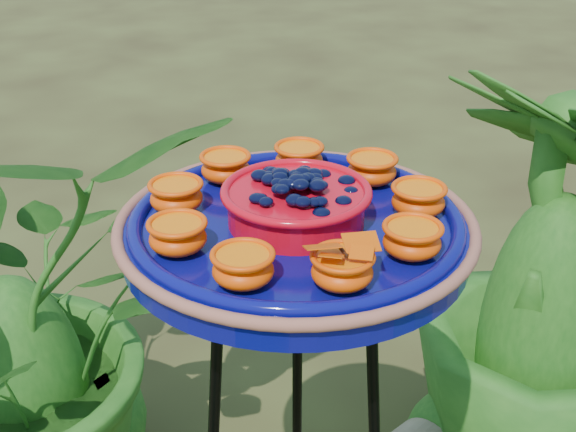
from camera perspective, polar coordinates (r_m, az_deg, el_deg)
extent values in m
torus|color=black|center=(1.11, 0.57, -2.92)|extent=(0.33, 0.33, 0.02)
cylinder|color=#080963|center=(1.10, 0.57, -1.41)|extent=(0.58, 0.58, 0.04)
torus|color=brown|center=(1.09, 0.58, -0.53)|extent=(0.50, 0.50, 0.02)
torus|color=#080963|center=(1.09, 0.58, -0.34)|extent=(0.46, 0.46, 0.02)
cylinder|color=red|center=(1.08, 0.58, 0.65)|extent=(0.23, 0.23, 0.05)
torus|color=red|center=(1.07, 0.59, 1.76)|extent=(0.20, 0.20, 0.01)
ellipsoid|color=black|center=(1.06, 0.59, 2.07)|extent=(0.16, 0.16, 0.03)
ellipsoid|color=#F64B02|center=(1.12, 9.24, 0.97)|extent=(0.07, 0.07, 0.04)
cylinder|color=#ED6404|center=(1.11, 9.31, 1.82)|extent=(0.07, 0.07, 0.01)
ellipsoid|color=#F64B02|center=(1.20, 5.97, 3.14)|extent=(0.07, 0.07, 0.04)
cylinder|color=#ED6404|center=(1.19, 6.01, 3.95)|extent=(0.07, 0.07, 0.01)
ellipsoid|color=#F64B02|center=(1.23, 0.80, 3.99)|extent=(0.07, 0.07, 0.04)
cylinder|color=#ED6404|center=(1.23, 0.80, 4.78)|extent=(0.07, 0.07, 0.01)
ellipsoid|color=#F64B02|center=(1.20, -4.45, 3.30)|extent=(0.07, 0.07, 0.04)
cylinder|color=#ED6404|center=(1.20, -4.48, 4.11)|extent=(0.07, 0.07, 0.01)
ellipsoid|color=#F64B02|center=(1.12, -7.94, 1.24)|extent=(0.07, 0.07, 0.04)
cylinder|color=#ED6404|center=(1.11, -8.00, 2.09)|extent=(0.07, 0.07, 0.01)
ellipsoid|color=#F64B02|center=(1.02, -7.84, -1.60)|extent=(0.07, 0.07, 0.04)
cylinder|color=#ED6404|center=(1.01, -7.90, -0.68)|extent=(0.07, 0.07, 0.01)
ellipsoid|color=#F64B02|center=(0.94, -3.21, -3.89)|extent=(0.07, 0.07, 0.04)
cylinder|color=#ED6404|center=(0.93, -3.24, -2.93)|extent=(0.07, 0.07, 0.01)
ellipsoid|color=#F64B02|center=(0.94, 3.87, -4.02)|extent=(0.07, 0.07, 0.04)
cylinder|color=#ED6404|center=(0.93, 3.90, -3.05)|extent=(0.07, 0.07, 0.01)
ellipsoid|color=#F64B02|center=(1.01, 8.80, -1.88)|extent=(0.07, 0.07, 0.04)
cylinder|color=#ED6404|center=(1.00, 8.88, -0.96)|extent=(0.07, 0.07, 0.01)
cylinder|color=black|center=(0.93, 3.92, -2.49)|extent=(0.01, 0.03, 0.00)
cube|color=#FF6505|center=(0.92, 2.48, -2.19)|extent=(0.04, 0.03, 0.01)
cube|color=#FF6505|center=(0.93, 5.23, -1.87)|extent=(0.04, 0.03, 0.01)
imported|color=#1D5115|center=(1.79, -19.09, -7.40)|extent=(1.12, 1.04, 1.02)
imported|color=#1D5115|center=(1.88, 18.07, -5.23)|extent=(0.74, 0.74, 1.03)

